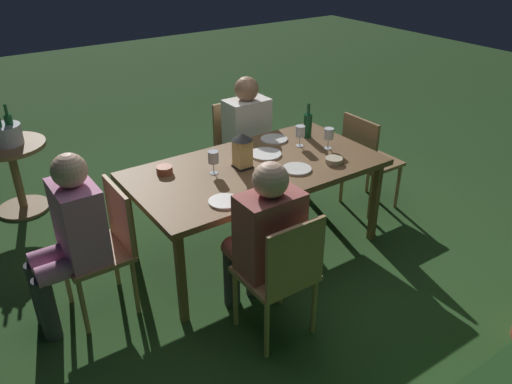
% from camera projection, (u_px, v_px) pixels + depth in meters
% --- Properties ---
extents(ground_plane, '(16.00, 16.00, 0.00)m').
position_uv_depth(ground_plane, '(256.00, 248.00, 4.07)').
color(ground_plane, '#26471E').
extents(dining_table, '(1.85, 0.98, 0.72)m').
position_uv_depth(dining_table, '(256.00, 172.00, 3.75)').
color(dining_table, brown).
rests_on(dining_table, ground).
extents(chair_side_left_a, '(0.42, 0.40, 0.87)m').
position_uv_depth(chair_side_left_a, '(239.00, 144.00, 4.69)').
color(chair_side_left_a, '#937047').
rests_on(chair_side_left_a, ground).
extents(person_in_cream, '(0.38, 0.47, 1.15)m').
position_uv_depth(person_in_cream, '(251.00, 136.00, 4.47)').
color(person_in_cream, white).
rests_on(person_in_cream, ground).
extents(chair_side_right_b, '(0.42, 0.40, 0.87)m').
position_uv_depth(chair_side_right_b, '(282.00, 273.00, 2.99)').
color(chair_side_right_b, '#937047').
rests_on(chair_side_right_b, ground).
extents(person_in_rust, '(0.38, 0.47, 1.15)m').
position_uv_depth(person_in_rust, '(263.00, 236.00, 3.06)').
color(person_in_rust, '#9E4C47').
rests_on(person_in_rust, ground).
extents(chair_head_near, '(0.40, 0.42, 0.87)m').
position_uv_depth(chair_head_near, '(367.00, 158.00, 4.42)').
color(chair_head_near, '#937047').
rests_on(chair_head_near, ground).
extents(chair_head_far, '(0.40, 0.42, 0.87)m').
position_uv_depth(chair_head_far, '(105.00, 244.00, 3.26)').
color(chair_head_far, '#937047').
rests_on(chair_head_far, ground).
extents(person_in_pink, '(0.48, 0.38, 1.15)m').
position_uv_depth(person_in_pink, '(70.00, 233.00, 3.09)').
color(person_in_pink, '#C675A3').
rests_on(person_in_pink, ground).
extents(lantern_centerpiece, '(0.15, 0.15, 0.27)m').
position_uv_depth(lantern_centerpiece, '(242.00, 149.00, 3.64)').
color(lantern_centerpiece, black).
rests_on(lantern_centerpiece, dining_table).
extents(green_bottle_on_table, '(0.07, 0.07, 0.29)m').
position_uv_depth(green_bottle_on_table, '(308.00, 125.00, 4.17)').
color(green_bottle_on_table, '#144723').
rests_on(green_bottle_on_table, dining_table).
extents(wine_glass_a, '(0.08, 0.08, 0.17)m').
position_uv_depth(wine_glass_a, '(329.00, 135.00, 3.96)').
color(wine_glass_a, silver).
rests_on(wine_glass_a, dining_table).
extents(wine_glass_b, '(0.08, 0.08, 0.17)m').
position_uv_depth(wine_glass_b, '(300.00, 132.00, 4.00)').
color(wine_glass_b, silver).
rests_on(wine_glass_b, dining_table).
extents(wine_glass_c, '(0.08, 0.08, 0.17)m').
position_uv_depth(wine_glass_c, '(213.00, 158.00, 3.56)').
color(wine_glass_c, silver).
rests_on(wine_glass_c, dining_table).
extents(plate_a, '(0.24, 0.24, 0.01)m').
position_uv_depth(plate_a, '(266.00, 154.00, 3.90)').
color(plate_a, white).
rests_on(plate_a, dining_table).
extents(plate_b, '(0.21, 0.21, 0.01)m').
position_uv_depth(plate_b, '(297.00, 169.00, 3.67)').
color(plate_b, silver).
rests_on(plate_b, dining_table).
extents(plate_c, '(0.22, 0.22, 0.01)m').
position_uv_depth(plate_c, '(274.00, 139.00, 4.16)').
color(plate_c, silver).
rests_on(plate_c, dining_table).
extents(plate_d, '(0.20, 0.20, 0.01)m').
position_uv_depth(plate_d, '(224.00, 201.00, 3.24)').
color(plate_d, white).
rests_on(plate_d, dining_table).
extents(bowl_olives, '(0.12, 0.12, 0.05)m').
position_uv_depth(bowl_olives, '(165.00, 170.00, 3.61)').
color(bowl_olives, '#9E5138').
rests_on(bowl_olives, dining_table).
extents(bowl_bread, '(0.13, 0.13, 0.04)m').
position_uv_depth(bowl_bread, '(334.00, 160.00, 3.76)').
color(bowl_bread, '#BCAD8E').
rests_on(bowl_bread, dining_table).
extents(side_table, '(0.60, 0.60, 0.64)m').
position_uv_depth(side_table, '(14.00, 166.00, 4.41)').
color(side_table, brown).
rests_on(side_table, ground).
extents(ice_bucket, '(0.26, 0.26, 0.34)m').
position_uv_depth(ice_bucket, '(6.00, 133.00, 4.26)').
color(ice_bucket, '#B2B7BF').
rests_on(ice_bucket, side_table).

